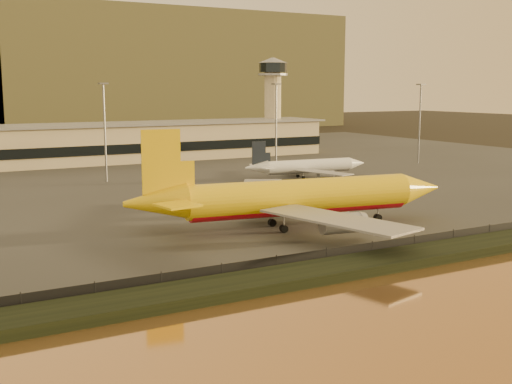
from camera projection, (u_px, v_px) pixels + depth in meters
The scene contains 11 objects.
ground at pixel (310, 242), 102.38m from camera, with size 900.00×900.00×0.00m, color black.
embankment at pixel (379, 262), 87.59m from camera, with size 320.00×7.00×1.40m, color black.
tarmac at pixel (126, 173), 184.41m from camera, with size 320.00×220.00×0.20m, color #2D2D2D.
perimeter_fence at pixel (361, 252), 90.94m from camera, with size 300.00×0.05×2.20m, color black.
terminal_building at pixel (51, 146), 202.87m from camera, with size 202.00×25.00×12.60m.
control_tower at pixel (273, 95), 245.51m from camera, with size 11.20×11.20×35.50m.
apron_light_masts at pixel (202, 120), 171.81m from camera, with size 152.20×12.20×25.40m.
dhl_cargo_jet at pixel (295, 198), 110.63m from camera, with size 58.96×57.18×17.62m.
white_narrowbody_jet at pixel (307, 167), 173.21m from camera, with size 36.04×34.99×10.35m.
gse_vehicle_yellow at pixel (269, 206), 127.63m from camera, with size 3.70×1.67×1.67m, color yellow.
gse_vehicle_white at pixel (170, 206), 127.07m from camera, with size 4.03×1.81×1.81m, color white.
Camera 1 is at (-55.88, -83.13, 24.21)m, focal length 45.00 mm.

